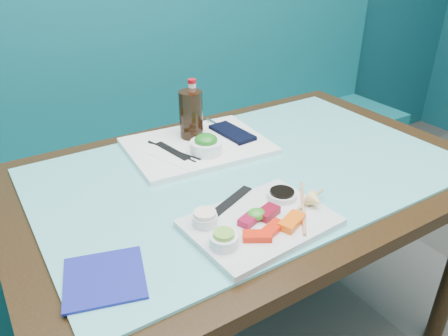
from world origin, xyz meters
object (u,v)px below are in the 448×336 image
sashimi_plate (260,223)px  seaweed_bowl (206,147)px  serving_tray (197,146)px  cola_bottle_body (193,117)px  cola_glass (191,115)px  dining_table (249,195)px  booth_bench (147,168)px  blue_napkin (104,278)px

sashimi_plate → seaweed_bowl: (0.07, 0.38, 0.03)m
serving_tray → cola_bottle_body: cola_bottle_body is taller
cola_glass → cola_bottle_body: size_ratio=1.13×
dining_table → cola_bottle_body: 0.34m
dining_table → serving_tray: (-0.06, 0.21, 0.10)m
dining_table → cola_glass: 0.32m
cola_glass → cola_bottle_body: cola_glass is taller
sashimi_plate → cola_bottle_body: bearing=73.8°
booth_bench → sashimi_plate: size_ratio=8.86×
sashimi_plate → seaweed_bowl: size_ratio=3.43×
booth_bench → seaweed_bowl: (-0.07, -0.71, 0.42)m
dining_table → booth_bench: bearing=90.0°
seaweed_bowl → cola_bottle_body: cola_bottle_body is taller
booth_bench → cola_bottle_body: bearing=-92.9°
cola_glass → blue_napkin: bearing=-133.8°
dining_table → seaweed_bowl: (-0.07, 0.13, 0.13)m
blue_napkin → cola_bottle_body: bearing=46.6°
sashimi_plate → cola_glass: 0.53m
dining_table → sashimi_plate: sashimi_plate is taller
dining_table → sashimi_plate: bearing=-120.0°
serving_tray → seaweed_bowl: size_ratio=4.45×
cola_bottle_body → booth_bench: bearing=87.1°
serving_tray → dining_table: bearing=-68.9°
serving_tray → cola_bottle_body: (0.04, 0.09, 0.06)m
cola_glass → cola_bottle_body: 0.05m
cola_bottle_body → blue_napkin: cola_bottle_body is taller
booth_bench → serving_tray: booth_bench is taller
booth_bench → sashimi_plate: 1.17m
sashimi_plate → cola_glass: cola_glass is taller
dining_table → cola_glass: size_ratio=8.85×
booth_bench → dining_table: booth_bench is taller
serving_tray → cola_glass: 0.10m
blue_napkin → cola_glass: bearing=46.2°
booth_bench → blue_napkin: size_ratio=18.72×
serving_tray → blue_napkin: (-0.46, -0.43, -0.01)m
seaweed_bowl → cola_glass: (0.02, 0.13, 0.06)m
dining_table → cola_bottle_body: (-0.03, 0.29, 0.16)m
cola_bottle_body → seaweed_bowl: bearing=-105.5°
dining_table → sashimi_plate: size_ratio=4.14×
cola_glass → sashimi_plate: bearing=-100.2°
booth_bench → cola_glass: 0.75m
cola_glass → blue_napkin: size_ratio=0.99×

